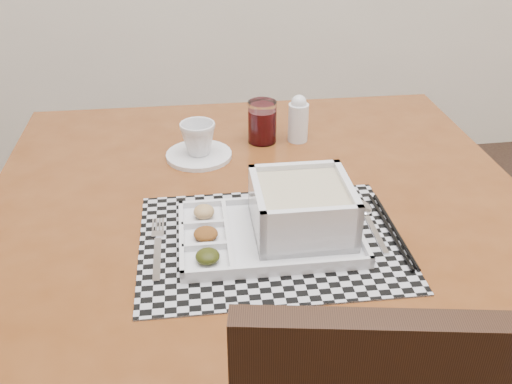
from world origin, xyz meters
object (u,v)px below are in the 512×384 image
dining_table (262,240)px  juice_glass (262,123)px  creamer_bottle (298,119)px  cup (198,138)px  serving_tray (292,217)px

dining_table → juice_glass: 0.32m
juice_glass → creamer_bottle: bearing=-5.0°
dining_table → juice_glass: juice_glass is taller
juice_glass → cup: bearing=-158.6°
dining_table → cup: size_ratio=14.10×
serving_tray → creamer_bottle: creamer_bottle is taller
dining_table → serving_tray: bearing=-72.4°
serving_tray → creamer_bottle: size_ratio=2.84×
serving_tray → juice_glass: bearing=88.1°
serving_tray → cup: (-0.14, 0.34, 0.01)m
dining_table → creamer_bottle: size_ratio=9.80×
cup → juice_glass: (0.16, 0.06, -0.00)m
juice_glass → dining_table: bearing=-99.5°
creamer_bottle → juice_glass: bearing=175.0°
cup → creamer_bottle: 0.25m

